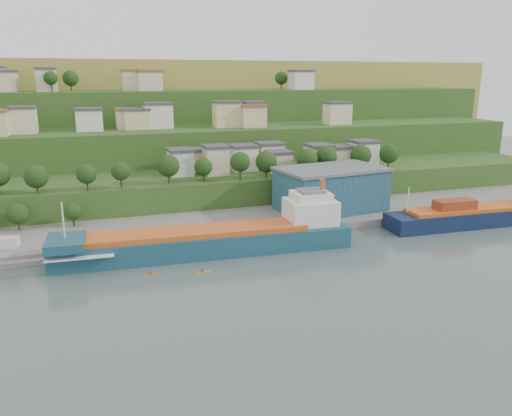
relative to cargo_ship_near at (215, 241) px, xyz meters
name	(u,v)px	position (x,y,z in m)	size (l,w,h in m)	color
ground	(238,264)	(2.95, -9.00, -2.87)	(500.00, 500.00, 0.00)	#455451
quay	(277,222)	(22.95, 19.00, -2.87)	(220.00, 26.00, 4.00)	slate
hillside	(148,155)	(2.95, 159.65, -2.77)	(360.00, 211.09, 96.00)	#284719
cargo_ship_near	(215,241)	(0.00, 0.00, 0.00)	(70.36, 15.00, 17.94)	#153C4F
cargo_ship_far	(487,215)	(79.48, -1.16, -0.41)	(57.69, 12.07, 15.57)	#0C1537
warehouse	(331,189)	(40.40, 19.95, 5.57)	(33.19, 22.84, 12.80)	navy
caravan	(3,244)	(-47.58, 13.53, -0.06)	(6.90, 2.87, 3.22)	silver
dinghy	(47,246)	(-38.18, 12.60, -1.31)	(3.56, 1.33, 0.71)	silver
kayak_orange	(151,274)	(-16.50, -9.49, -2.64)	(3.11, 0.61, 0.77)	#D16212
kayak_yellow	(203,272)	(-5.81, -11.76, -2.60)	(3.64, 1.03, 0.90)	orange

